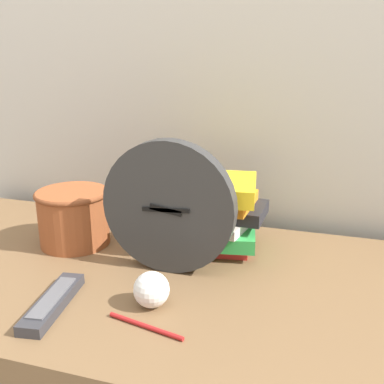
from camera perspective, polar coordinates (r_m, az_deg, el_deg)
The scene contains 7 objects.
wall_back at distance 1.23m, azimuth 0.86°, elevation 18.52°, with size 6.00×0.04×2.40m.
desk_clock at distance 0.92m, azimuth -3.01°, elevation -1.95°, with size 0.28×0.04×0.28m.
book_stack at distance 1.04m, azimuth 2.53°, elevation -2.60°, with size 0.25×0.20×0.17m.
basket at distance 1.10m, azimuth -14.81°, elevation -2.87°, with size 0.17×0.17×0.13m.
tv_remote at distance 0.87m, azimuth -17.26°, elevation -13.22°, with size 0.07×0.19×0.02m.
crumpled_paper_ball at distance 0.83m, azimuth -5.17°, elevation -12.24°, with size 0.07×0.07×0.07m.
pen at distance 0.79m, azimuth -5.93°, elevation -16.57°, with size 0.15×0.04×0.01m.
Camera 1 is at (0.34, -0.46, 1.18)m, focal length 42.00 mm.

